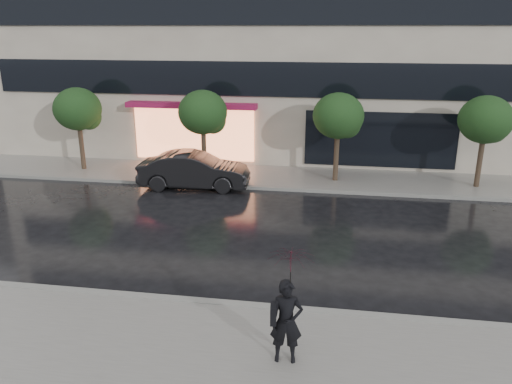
# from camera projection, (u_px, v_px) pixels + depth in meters

# --- Properties ---
(ground) EXTENTS (120.00, 120.00, 0.00)m
(ground) POSITION_uv_depth(u_px,v_px,m) (220.00, 286.00, 13.42)
(ground) COLOR black
(ground) RESTS_ON ground
(sidewalk_near) EXTENTS (60.00, 4.50, 0.12)m
(sidewalk_near) POSITION_uv_depth(u_px,v_px,m) (184.00, 360.00, 10.35)
(sidewalk_near) COLOR slate
(sidewalk_near) RESTS_ON ground
(sidewalk_far) EXTENTS (60.00, 3.50, 0.12)m
(sidewalk_far) POSITION_uv_depth(u_px,v_px,m) (269.00, 177.00, 23.01)
(sidewalk_far) COLOR slate
(sidewalk_far) RESTS_ON ground
(curb_near) EXTENTS (60.00, 0.25, 0.14)m
(curb_near) POSITION_uv_depth(u_px,v_px,m) (211.00, 303.00, 12.46)
(curb_near) COLOR gray
(curb_near) RESTS_ON ground
(curb_far) EXTENTS (60.00, 0.25, 0.14)m
(curb_far) POSITION_uv_depth(u_px,v_px,m) (264.00, 188.00, 21.36)
(curb_far) COLOR gray
(curb_far) RESTS_ON ground
(tree_far_west) EXTENTS (2.20, 2.20, 3.99)m
(tree_far_west) POSITION_uv_depth(u_px,v_px,m) (79.00, 111.00, 23.22)
(tree_far_west) COLOR #33261C
(tree_far_west) RESTS_ON ground
(tree_mid_west) EXTENTS (2.20, 2.20, 3.99)m
(tree_mid_west) POSITION_uv_depth(u_px,v_px,m) (204.00, 114.00, 22.33)
(tree_mid_west) COLOR #33261C
(tree_mid_west) RESTS_ON ground
(tree_mid_east) EXTENTS (2.20, 2.20, 3.99)m
(tree_mid_east) POSITION_uv_depth(u_px,v_px,m) (340.00, 118.00, 21.45)
(tree_mid_east) COLOR #33261C
(tree_mid_east) RESTS_ON ground
(tree_far_east) EXTENTS (2.20, 2.20, 3.99)m
(tree_far_east) POSITION_uv_depth(u_px,v_px,m) (487.00, 121.00, 20.56)
(tree_far_east) COLOR #33261C
(tree_far_east) RESTS_ON ground
(parked_car) EXTENTS (4.80, 1.95, 1.55)m
(parked_car) POSITION_uv_depth(u_px,v_px,m) (194.00, 170.00, 21.40)
(parked_car) COLOR black
(parked_car) RESTS_ON ground
(pedestrian_with_umbrella) EXTENTS (1.02, 1.04, 2.48)m
(pedestrian_with_umbrella) POSITION_uv_depth(u_px,v_px,m) (289.00, 292.00, 9.78)
(pedestrian_with_umbrella) COLOR black
(pedestrian_with_umbrella) RESTS_ON sidewalk_near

